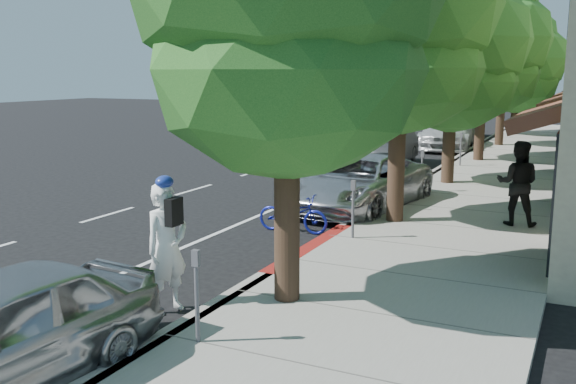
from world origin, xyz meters
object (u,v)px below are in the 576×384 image
Objects in this scene: street_tree_4 at (504,51)px; street_tree_2 at (453,43)px; bicycle at (293,213)px; silver_suv at (360,183)px; white_pickup at (448,131)px; street_tree_3 at (485,42)px; dark_sedan at (388,148)px; pedestrian at (518,183)px; street_tree_5 at (518,61)px; cyclist at (167,248)px; street_tree_1 at (401,10)px; dark_suv_far at (462,123)px.

street_tree_2 is at bearing -90.00° from street_tree_4.
street_tree_2 is at bearing -16.76° from bicycle.
bicycle is 0.33× the size of silver_suv.
street_tree_2 reaches higher than white_pickup.
street_tree_3 is 6.00m from street_tree_4.
silver_suv is at bearing -107.28° from street_tree_2.
street_tree_2 is 1.72× the size of dark_sedan.
bicycle is 5.25m from pedestrian.
street_tree_2 reaches higher than street_tree_5.
street_tree_5 is 3.60× the size of cyclist.
bicycle is 0.86× the size of pedestrian.
white_pickup is (-2.22, 4.63, -4.01)m from street_tree_3.
street_tree_1 is 12.00m from street_tree_3.
street_tree_5 reaches higher than dark_suv_far.
bicycle is (-1.97, -1.57, -4.60)m from street_tree_1.
street_tree_5 is at bearing 43.16° from dark_suv_far.
dark_suv_far is (-1.06, 19.86, 0.18)m from silver_suv.
pedestrian reaches higher than cyclist.
dark_suv_far is at bearing -132.95° from street_tree_5.
street_tree_4 reaches higher than bicycle.
pedestrian reaches higher than dark_suv_far.
street_tree_4 is 1.41× the size of silver_suv.
dark_sedan is (-3.10, 9.72, -4.33)m from street_tree_1.
street_tree_2 is at bearing -90.00° from street_tree_5.
street_tree_3 is 12.01m from street_tree_5.
street_tree_3 is (0.00, 6.00, 0.30)m from street_tree_2.
white_pickup is 16.60m from pedestrian.
cyclist is at bearing -94.83° from street_tree_3.
street_tree_4 is at bearing 90.00° from street_tree_3.
street_tree_5 is 31.14m from cyclist.
pedestrian is (2.68, -5.22, -3.41)m from street_tree_2.
street_tree_1 is 4.08× the size of pedestrian.
bicycle is at bearing -92.82° from silver_suv.
street_tree_4 is at bearing -57.72° from dark_suv_far.
silver_suv is at bearing -80.85° from dark_sedan.
silver_suv is (-1.40, -22.50, -3.55)m from street_tree_5.
street_tree_3 is at bearing -90.00° from street_tree_5.
cyclist is (-1.60, -12.93, -3.53)m from street_tree_2.
silver_suv is at bearing -12.93° from pedestrian.
bicycle is 0.30× the size of white_pickup.
street_tree_3 reaches higher than street_tree_5.
dark_suv_far is (-2.46, 21.36, -4.15)m from street_tree_1.
cyclist is at bearing -92.15° from dark_suv_far.
pedestrian reaches higher than white_pickup.
dark_suv_far is (0.64, 11.64, 0.19)m from dark_sedan.
dark_suv_far is at bearing 104.70° from street_tree_3.
street_tree_3 is at bearing 90.00° from street_tree_2.
dark_suv_far is at bearing 84.30° from dark_sedan.
street_tree_4 is at bearing -7.93° from bicycle.
white_pickup is (0.88, 6.92, 0.11)m from dark_sedan.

